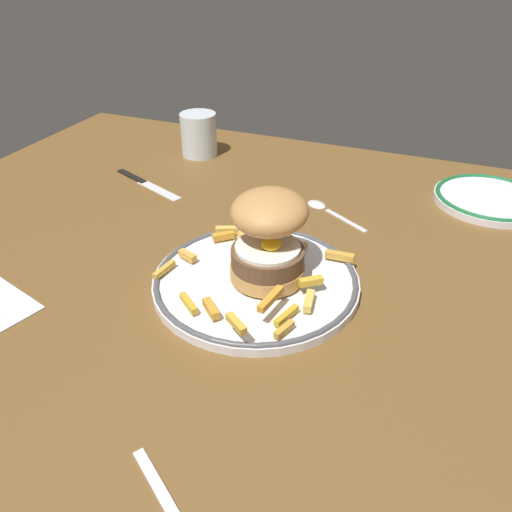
# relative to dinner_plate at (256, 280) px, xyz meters

# --- Properties ---
(ground_plane) EXTENTS (1.34, 1.04, 0.04)m
(ground_plane) POSITION_rel_dinner_plate_xyz_m (0.02, 0.02, -0.03)
(ground_plane) COLOR brown
(dinner_plate) EXTENTS (0.27, 0.27, 0.02)m
(dinner_plate) POSITION_rel_dinner_plate_xyz_m (0.00, 0.00, 0.00)
(dinner_plate) COLOR silver
(dinner_plate) RESTS_ON ground_plane
(burger) EXTENTS (0.10, 0.11, 0.11)m
(burger) POSITION_rel_dinner_plate_xyz_m (0.01, 0.01, 0.06)
(burger) COLOR #BA8442
(burger) RESTS_ON dinner_plate
(fries_pile) EXTENTS (0.23, 0.25, 0.03)m
(fries_pile) POSITION_rel_dinner_plate_xyz_m (-0.00, 0.00, 0.02)
(fries_pile) COLOR gold
(fries_pile) RESTS_ON dinner_plate
(water_glass) EXTENTS (0.07, 0.07, 0.09)m
(water_glass) POSITION_rel_dinner_plate_xyz_m (-0.28, 0.38, 0.03)
(water_glass) COLOR silver
(water_glass) RESTS_ON ground_plane
(side_plate) EXTENTS (0.19, 0.19, 0.02)m
(side_plate) POSITION_rel_dinner_plate_xyz_m (0.28, 0.37, -0.00)
(side_plate) COLOR white
(side_plate) RESTS_ON ground_plane
(knife) EXTENTS (0.17, 0.08, 0.01)m
(knife) POSITION_rel_dinner_plate_xyz_m (-0.32, 0.22, -0.01)
(knife) COLOR black
(knife) RESTS_ON ground_plane
(spoon) EXTENTS (0.12, 0.08, 0.01)m
(spoon) POSITION_rel_dinner_plate_xyz_m (0.02, 0.25, -0.00)
(spoon) COLOR silver
(spoon) RESTS_ON ground_plane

